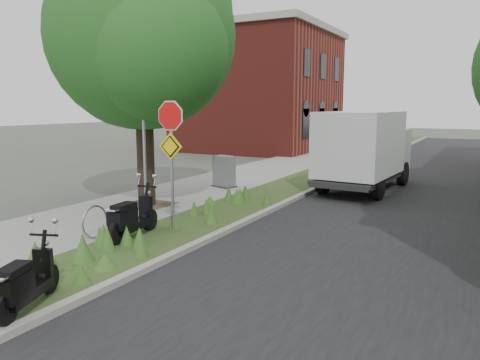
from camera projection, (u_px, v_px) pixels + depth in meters
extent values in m
plane|color=#4C5147|center=(210.00, 253.00, 9.90)|extent=(120.00, 120.00, 0.00)
cube|color=gray|center=(248.00, 175.00, 20.57)|extent=(3.50, 60.00, 0.12)
cube|color=#2E451D|center=(308.00, 180.00, 19.29)|extent=(2.00, 60.00, 0.12)
cube|color=#9E9991|center=(331.00, 182.00, 18.82)|extent=(0.20, 60.00, 0.13)
cube|color=black|center=(423.00, 190.00, 17.19)|extent=(7.00, 60.00, 0.01)
cylinder|color=black|center=(145.00, 131.00, 13.83)|extent=(0.52, 0.52, 4.48)
sphere|color=#22511B|center=(142.00, 36.00, 13.40)|extent=(5.40, 5.40, 5.40)
sphere|color=#22511B|center=(129.00, 64.00, 14.78)|extent=(4.05, 4.05, 4.05)
sphere|color=#22511B|center=(157.00, 50.00, 12.39)|extent=(3.78, 3.78, 3.78)
cube|color=#473828|center=(147.00, 204.00, 14.19)|extent=(1.40, 1.40, 0.01)
cylinder|color=#A5A8AD|center=(144.00, 142.00, 12.63)|extent=(0.08, 0.08, 4.00)
torus|color=#A5A8AD|center=(95.00, 222.00, 10.56)|extent=(0.05, 0.77, 0.77)
cube|color=#A5A8AD|center=(83.00, 241.00, 10.31)|extent=(0.06, 0.06, 0.04)
cube|color=#A5A8AD|center=(107.00, 233.00, 10.93)|extent=(0.06, 0.06, 0.04)
cylinder|color=#A5A8AD|center=(172.00, 170.00, 10.82)|extent=(0.07, 0.07, 3.00)
cylinder|color=red|center=(170.00, 116.00, 10.60)|extent=(0.86, 0.03, 0.86)
cylinder|color=white|center=(170.00, 116.00, 10.61)|extent=(0.94, 0.02, 0.94)
cube|color=yellow|center=(171.00, 146.00, 10.71)|extent=(0.64, 0.03, 0.64)
cube|color=maroon|center=(260.00, 92.00, 32.84)|extent=(9.00, 10.00, 8.00)
cube|color=#9E9991|center=(261.00, 32.00, 32.19)|extent=(9.40, 10.40, 0.40)
cylinder|color=black|center=(49.00, 279.00, 7.50)|extent=(0.27, 0.48, 0.47)
cylinder|color=black|center=(6.00, 308.00, 6.40)|extent=(0.27, 0.48, 0.47)
cube|color=black|center=(27.00, 292.00, 6.90)|extent=(0.66, 1.08, 0.16)
cube|color=black|center=(13.00, 287.00, 6.56)|extent=(0.51, 0.66, 0.36)
cube|color=black|center=(14.00, 269.00, 6.57)|extent=(0.45, 0.60, 0.11)
cylinder|color=black|center=(149.00, 220.00, 11.26)|extent=(0.17, 0.53, 0.52)
cylinder|color=black|center=(117.00, 232.00, 10.13)|extent=(0.17, 0.53, 0.52)
cube|color=black|center=(133.00, 225.00, 10.65)|extent=(0.45, 1.18, 0.18)
cube|color=black|center=(123.00, 218.00, 10.29)|extent=(0.42, 0.68, 0.40)
cube|color=black|center=(124.00, 206.00, 10.29)|extent=(0.36, 0.63, 0.12)
cube|color=#262628|center=(363.00, 176.00, 17.18)|extent=(2.38, 5.46, 0.18)
cube|color=#B7BABC|center=(380.00, 149.00, 18.77)|extent=(2.16, 1.55, 1.61)
cube|color=silver|center=(360.00, 143.00, 16.52)|extent=(2.47, 3.97, 2.21)
cube|color=#262628|center=(224.00, 186.00, 17.32)|extent=(0.99, 0.81, 0.04)
cube|color=slate|center=(224.00, 171.00, 17.23)|extent=(0.87, 0.69, 1.15)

